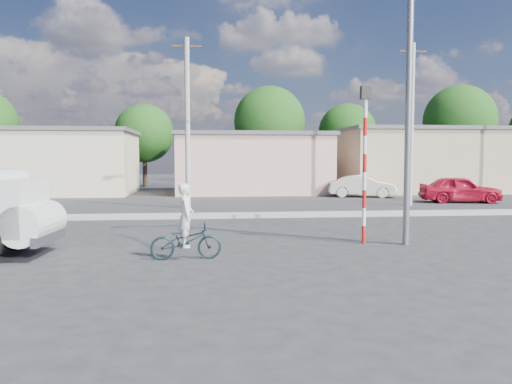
{
  "coord_description": "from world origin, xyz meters",
  "views": [
    {
      "loc": [
        -1.21,
        -11.92,
        2.41
      ],
      "look_at": [
        0.43,
        3.93,
        1.3
      ],
      "focal_mm": 35.0,
      "sensor_mm": 36.0,
      "label": 1
    }
  ],
  "objects": [
    {
      "name": "streetlight",
      "position": [
        4.14,
        1.2,
        4.96
      ],
      "size": [
        2.34,
        0.22,
        9.0
      ],
      "color": "slate",
      "rests_on": "ground"
    },
    {
      "name": "median",
      "position": [
        0.0,
        8.0,
        0.08
      ],
      "size": [
        40.0,
        0.8,
        0.16
      ],
      "primitive_type": "cube",
      "color": "#99968E",
      "rests_on": "ground"
    },
    {
      "name": "ground_plane",
      "position": [
        0.0,
        0.0,
        0.0
      ],
      "size": [
        120.0,
        120.0,
        0.0
      ],
      "primitive_type": "plane",
      "color": "#272729",
      "rests_on": "ground"
    },
    {
      "name": "cyclist",
      "position": [
        -1.66,
        -0.16,
        0.75
      ],
      "size": [
        0.39,
        0.57,
        1.5
      ],
      "primitive_type": "imported",
      "rotation": [
        0.0,
        0.0,
        1.63
      ],
      "color": "white",
      "rests_on": "ground"
    },
    {
      "name": "utility_poles",
      "position": [
        3.25,
        12.0,
        4.07
      ],
      "size": [
        35.4,
        0.24,
        8.0
      ],
      "color": "#99968E",
      "rests_on": "ground"
    },
    {
      "name": "building_row",
      "position": [
        1.1,
        22.0,
        2.13
      ],
      "size": [
        37.8,
        7.3,
        4.44
      ],
      "color": "beige",
      "rests_on": "ground"
    },
    {
      "name": "bicycle",
      "position": [
        -1.66,
        -0.16,
        0.44
      ],
      "size": [
        1.7,
        0.67,
        0.88
      ],
      "primitive_type": "imported",
      "rotation": [
        0.0,
        0.0,
        1.63
      ],
      "color": "black",
      "rests_on": "ground"
    },
    {
      "name": "traffic_pole",
      "position": [
        3.2,
        1.5,
        2.59
      ],
      "size": [
        0.28,
        0.18,
        4.36
      ],
      "color": "red",
      "rests_on": "ground"
    },
    {
      "name": "tree_row",
      "position": [
        7.45,
        28.53,
        4.96
      ],
      "size": [
        51.24,
        7.43,
        8.42
      ],
      "color": "#38281E",
      "rests_on": "ground"
    },
    {
      "name": "car_red",
      "position": [
        12.37,
        13.36,
        0.71
      ],
      "size": [
        4.4,
        2.43,
        1.42
      ],
      "primitive_type": "imported",
      "rotation": [
        0.0,
        0.0,
        1.38
      ],
      "color": "#AF0F27",
      "rests_on": "ground"
    },
    {
      "name": "car_cream",
      "position": [
        8.31,
        17.43,
        0.66
      ],
      "size": [
        4.24,
        2.46,
        1.32
      ],
      "primitive_type": "imported",
      "rotation": [
        0.0,
        0.0,
        1.29
      ],
      "color": "beige",
      "rests_on": "ground"
    }
  ]
}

